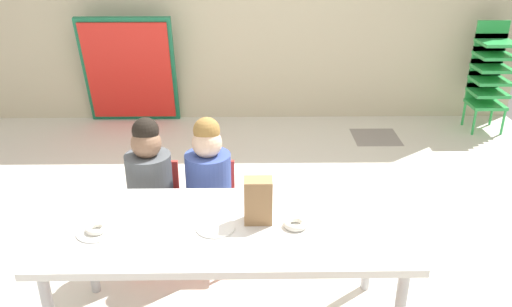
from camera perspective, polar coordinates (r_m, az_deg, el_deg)
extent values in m
cube|color=silver|center=(3.41, -3.05, -10.21)|extent=(5.72, 4.85, 0.02)
cube|color=silver|center=(3.71, -24.69, -9.34)|extent=(0.43, 0.43, 0.00)
cube|color=gray|center=(5.13, 12.89, 1.75)|extent=(0.43, 0.43, 0.00)
cube|color=silver|center=(4.13, 23.14, -5.53)|extent=(0.43, 0.43, 0.00)
cube|color=#478C51|center=(3.82, -9.62, -6.17)|extent=(0.43, 0.43, 0.00)
cube|color=white|center=(2.47, -3.21, -8.09)|extent=(1.68, 0.72, 0.04)
cylinder|color=#B2B2B7|center=(3.02, -17.62, -9.71)|extent=(0.05, 0.05, 0.58)
cylinder|color=#B2B2B7|center=(2.96, 12.20, -9.70)|extent=(0.05, 0.05, 0.58)
cube|color=red|center=(3.17, -11.12, -6.91)|extent=(0.32, 0.30, 0.03)
cube|color=red|center=(3.23, -10.90, -3.25)|extent=(0.29, 0.02, 0.30)
cylinder|color=#4C5156|center=(3.06, -11.45, -3.38)|extent=(0.30, 0.30, 0.38)
sphere|color=#8C664C|center=(2.95, -11.86, 1.09)|extent=(0.17, 0.17, 0.17)
sphere|color=black|center=(2.94, -11.94, 2.43)|extent=(0.15, 0.15, 0.15)
cylinder|color=red|center=(3.17, -13.81, -10.39)|extent=(0.02, 0.02, 0.28)
cylinder|color=red|center=(3.12, -8.72, -10.53)|extent=(0.02, 0.02, 0.28)
cylinder|color=red|center=(3.38, -12.91, -7.90)|extent=(0.02, 0.02, 0.28)
cylinder|color=red|center=(3.34, -8.16, -7.98)|extent=(0.02, 0.02, 0.28)
cube|color=red|center=(3.13, -5.02, -6.96)|extent=(0.32, 0.30, 0.03)
cube|color=red|center=(3.18, -4.94, -3.25)|extent=(0.29, 0.02, 0.30)
cylinder|color=#384C99|center=(3.02, -5.17, -3.39)|extent=(0.34, 0.34, 0.38)
sphere|color=beige|center=(2.91, -5.36, 1.14)|extent=(0.17, 0.17, 0.17)
sphere|color=olive|center=(2.89, -5.40, 2.51)|extent=(0.15, 0.15, 0.15)
cylinder|color=red|center=(3.11, -7.69, -10.55)|extent=(0.02, 0.02, 0.28)
cylinder|color=red|center=(3.09, -2.44, -10.59)|extent=(0.02, 0.02, 0.28)
cylinder|color=red|center=(3.33, -7.20, -7.99)|extent=(0.02, 0.02, 0.28)
cylinder|color=red|center=(3.31, -2.33, -8.01)|extent=(0.02, 0.02, 0.28)
cube|color=green|center=(5.56, 23.69, 4.90)|extent=(0.32, 0.30, 0.03)
cube|color=green|center=(5.66, 23.30, 6.24)|extent=(0.30, 0.02, 0.18)
cube|color=green|center=(5.53, 23.90, 6.07)|extent=(0.32, 0.30, 0.03)
cube|color=green|center=(5.63, 23.50, 7.39)|extent=(0.30, 0.02, 0.18)
cube|color=green|center=(5.50, 24.11, 7.25)|extent=(0.32, 0.30, 0.03)
cube|color=green|center=(5.60, 23.71, 8.56)|extent=(0.30, 0.02, 0.18)
cube|color=green|center=(5.47, 24.32, 8.45)|extent=(0.32, 0.30, 0.03)
cube|color=green|center=(5.57, 23.91, 9.74)|extent=(0.30, 0.02, 0.18)
cube|color=green|center=(5.44, 24.54, 9.65)|extent=(0.32, 0.30, 0.03)
cube|color=green|center=(5.54, 24.13, 10.94)|extent=(0.30, 0.02, 0.18)
cube|color=green|center=(5.41, 24.76, 10.87)|extent=(0.32, 0.30, 0.03)
cube|color=green|center=(5.52, 24.34, 12.14)|extent=(0.30, 0.02, 0.18)
cylinder|color=green|center=(5.44, 22.64, 3.18)|extent=(0.02, 0.02, 0.26)
cylinder|color=green|center=(5.55, 25.29, 3.13)|extent=(0.02, 0.02, 0.26)
cylinder|color=green|center=(5.66, 21.68, 4.15)|extent=(0.02, 0.02, 0.26)
cylinder|color=green|center=(5.77, 24.25, 4.08)|extent=(0.02, 0.02, 0.26)
cube|color=#19724C|center=(5.35, -13.57, 8.72)|extent=(0.90, 0.28, 1.09)
cube|color=red|center=(5.32, -13.65, 8.61)|extent=(0.83, 0.23, 0.99)
cube|color=#9E754C|center=(2.43, 0.23, -5.16)|extent=(0.13, 0.09, 0.22)
cylinder|color=white|center=(2.51, -16.94, -8.16)|extent=(0.18, 0.18, 0.01)
cylinder|color=white|center=(2.44, -4.44, -8.06)|extent=(0.18, 0.18, 0.01)
torus|color=white|center=(2.50, -16.98, -7.83)|extent=(0.10, 0.10, 0.03)
torus|color=white|center=(2.44, 4.31, -7.62)|extent=(0.11, 0.11, 0.03)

